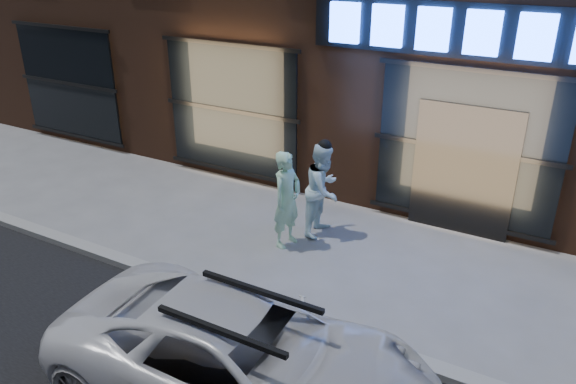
% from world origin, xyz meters
% --- Properties ---
extents(ground, '(90.00, 90.00, 0.00)m').
position_xyz_m(ground, '(0.00, 0.00, 0.00)').
color(ground, slate).
rests_on(ground, ground).
extents(curb, '(60.00, 0.25, 0.12)m').
position_xyz_m(curb, '(0.00, 0.00, 0.06)').
color(curb, gray).
rests_on(curb, ground).
extents(man_bowtie, '(0.51, 0.69, 1.74)m').
position_xyz_m(man_bowtie, '(-2.51, 1.95, 0.87)').
color(man_bowtie, '#C0FDDC').
rests_on(man_bowtie, ground).
extents(man_cap, '(0.66, 0.85, 1.73)m').
position_xyz_m(man_cap, '(-2.15, 2.65, 0.86)').
color(man_cap, white).
rests_on(man_cap, ground).
extents(white_suv, '(4.68, 2.35, 1.27)m').
position_xyz_m(white_suv, '(-1.11, -1.56, 0.63)').
color(white_suv, silver).
rests_on(white_suv, ground).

